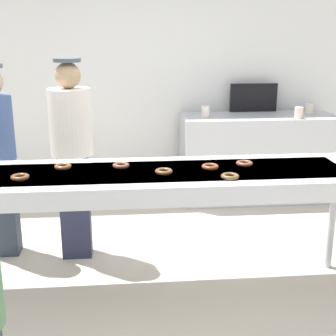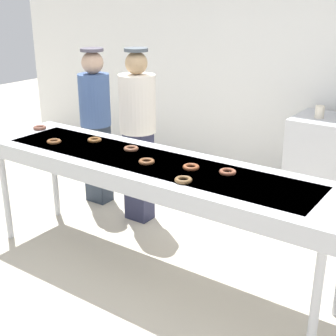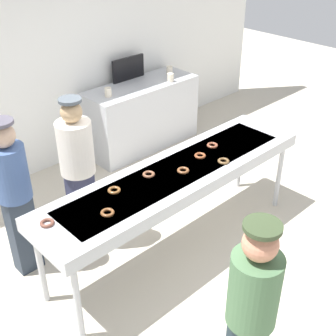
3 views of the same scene
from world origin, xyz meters
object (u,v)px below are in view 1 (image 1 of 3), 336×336
Objects in this scene: chocolate_donut_1 at (164,171)px; worker_baker at (72,149)px; chocolate_donut_5 at (121,165)px; paper_cup_2 at (206,112)px; prep_counter at (257,157)px; fryer_conveyor at (160,181)px; chocolate_donut_6 at (20,177)px; chocolate_donut_3 at (210,167)px; chocolate_donut_7 at (230,176)px; chocolate_donut_0 at (63,166)px; paper_cup_1 at (299,113)px; paper_cup_0 at (309,109)px; menu_display at (253,98)px; chocolate_donut_2 at (244,163)px.

worker_baker is (-0.68, 0.76, -0.02)m from chocolate_donut_1.
chocolate_donut_5 is 0.98× the size of paper_cup_2.
chocolate_donut_1 is 0.07× the size of worker_baker.
chocolate_donut_1 is 0.07× the size of prep_counter.
chocolate_donut_6 reaches higher than fryer_conveyor.
prep_counter is at bearing 65.37° from chocolate_donut_3.
paper_cup_2 is (0.90, 1.80, 0.06)m from chocolate_donut_5.
fryer_conveyor is 25.42× the size of chocolate_donut_7.
worker_baker is at bearing 89.64° from chocolate_donut_0.
chocolate_donut_6 is (-0.24, -0.22, 0.00)m from chocolate_donut_0.
chocolate_donut_1 is 2.41m from paper_cup_1.
chocolate_donut_0 is 0.40m from chocolate_donut_5.
fryer_conveyor is at bearing -132.25° from paper_cup_0.
menu_display reaches higher than chocolate_donut_5.
chocolate_donut_2 and chocolate_donut_6 have the same top height.
paper_cup_0 is at bearing 42.22° from chocolate_donut_5.
chocolate_donut_3 is at bearing 5.69° from chocolate_donut_6.
fryer_conveyor is at bearing -118.99° from menu_display.
chocolate_donut_0 is 0.07× the size of worker_baker.
paper_cup_2 is (0.29, 1.89, 0.06)m from chocolate_donut_3.
paper_cup_0 and paper_cup_2 have the same top height.
paper_cup_2 is at bearing -174.72° from prep_counter.
paper_cup_0 is at bearing 57.93° from chocolate_donut_7.
paper_cup_2 reaches higher than chocolate_donut_0.
prep_counter is (0.64, 1.89, -0.47)m from chocolate_donut_2.
prep_counter is (0.89, 1.95, -0.47)m from chocolate_donut_3.
chocolate_donut_6 is 3.43m from paper_cup_0.
fryer_conveyor is at bearing -108.33° from paper_cup_2.
chocolate_donut_3 is at bearing 3.94° from fryer_conveyor.
chocolate_donut_2 is at bearing 60.24° from chocolate_donut_7.
menu_display is at bearing 62.04° from chocolate_donut_1.
fryer_conveyor is at bearing -171.89° from chocolate_donut_2.
chocolate_donut_6 and chocolate_donut_7 have the same top height.
chocolate_donut_3 is at bearing -5.64° from chocolate_donut_0.
worker_baker is 2.33m from prep_counter.
menu_display is (0.64, 2.15, 0.16)m from chocolate_donut_2.
chocolate_donut_1 is at bearing -131.05° from paper_cup_1.
menu_display is (0.89, 2.21, 0.16)m from chocolate_donut_3.
chocolate_donut_7 is (0.43, -0.21, 0.08)m from fryer_conveyor.
worker_baker is (-0.66, 0.70, 0.06)m from fryer_conveyor.
chocolate_donut_3 is (0.35, 0.02, 0.08)m from fryer_conveyor.
chocolate_donut_3 is (1.00, -0.10, 0.00)m from chocolate_donut_0.
chocolate_donut_3 is 1.00× the size of chocolate_donut_6.
fryer_conveyor is 25.42× the size of chocolate_donut_2.
fryer_conveyor is at bearing -132.36° from paper_cup_1.
chocolate_donut_3 is 0.22× the size of menu_display.
chocolate_donut_0 is at bearing -135.74° from prep_counter.
menu_display is (1.89, 1.54, 0.18)m from worker_baker.
paper_cup_0 is at bearing 57.59° from chocolate_donut_2.
prep_counter reaches higher than fryer_conveyor.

